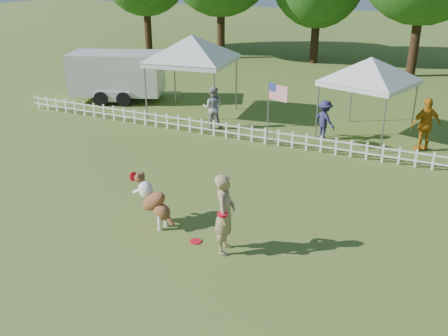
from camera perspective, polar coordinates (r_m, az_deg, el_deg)
name	(u,v)px	position (r m, az deg, el deg)	size (l,w,h in m)	color
ground	(165,237)	(11.79, -6.73, -7.88)	(120.00, 120.00, 0.00)	#415E1D
picket_fence	(272,137)	(17.42, 5.46, 3.57)	(22.00, 0.08, 0.60)	white
handler	(225,214)	(10.76, 0.11, -5.26)	(0.67, 0.44, 1.84)	#9F865F
dog	(154,201)	(12.06, -7.95, -3.81)	(1.22, 0.41, 1.26)	brown
frisbee_on_turf	(196,241)	(11.55, -3.25, -8.36)	(0.26, 0.26, 0.02)	red
canopy_tent_left	(193,77)	(20.58, -3.61, 10.34)	(3.09, 3.09, 3.20)	white
canopy_tent_right	(367,98)	(18.67, 16.06, 7.64)	(2.73, 2.73, 2.82)	white
cargo_trailer	(117,76)	(23.52, -12.11, 10.22)	(5.05, 2.22, 2.22)	silver
flag_pole	(268,114)	(17.09, 5.05, 6.15)	(0.87, 0.09, 2.27)	gray
spectator_a	(213,108)	(19.05, -1.28, 6.91)	(0.78, 0.61, 1.60)	#959499
spectator_b	(325,120)	(18.16, 11.43, 5.39)	(0.92, 0.53, 1.43)	#25244E
spectator_c	(426,124)	(17.98, 22.06, 4.63)	(1.06, 0.44, 1.81)	#C17A16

